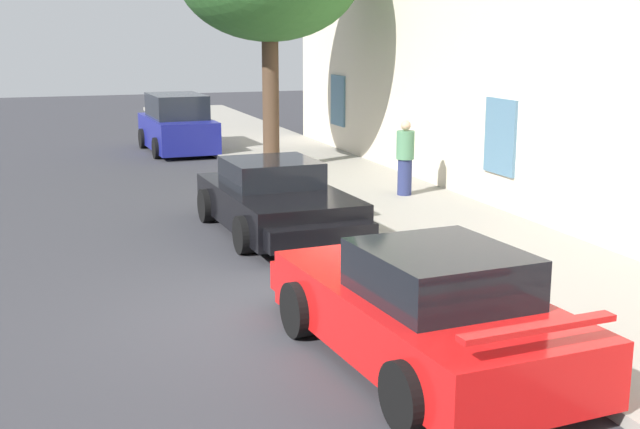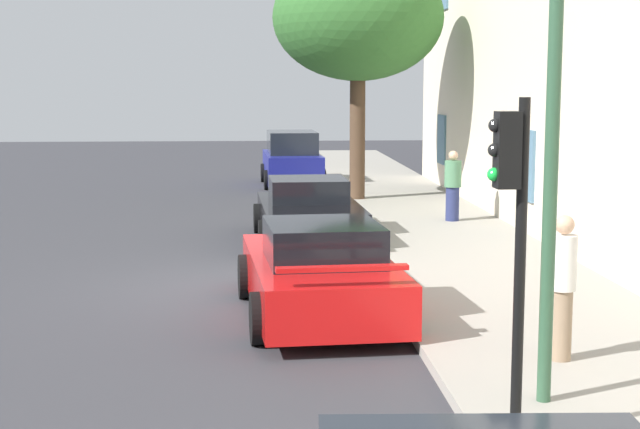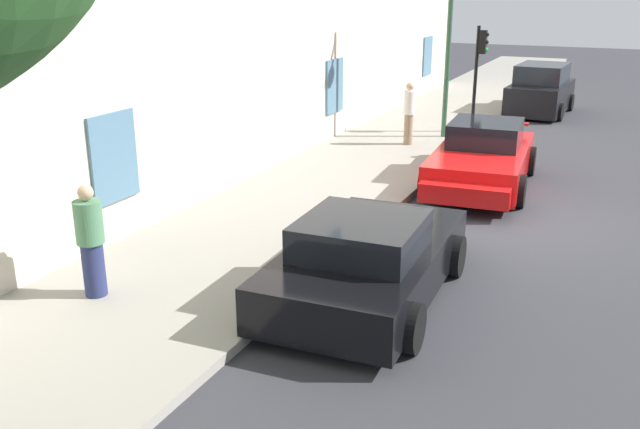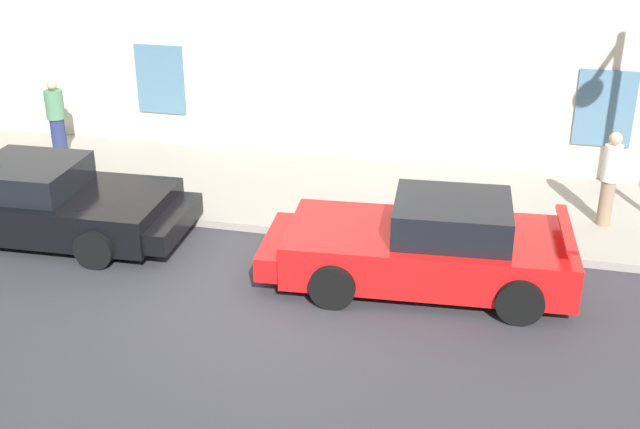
{
  "view_description": "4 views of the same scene",
  "coord_description": "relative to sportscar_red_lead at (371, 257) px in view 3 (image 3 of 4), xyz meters",
  "views": [
    {
      "loc": [
        9.77,
        -2.92,
        3.67
      ],
      "look_at": [
        -2.55,
        1.38,
        0.78
      ],
      "focal_mm": 46.8,
      "sensor_mm": 36.0,
      "label": 1
    },
    {
      "loc": [
        15.07,
        0.18,
        3.32
      ],
      "look_at": [
        -1.44,
        1.3,
        1.02
      ],
      "focal_mm": 53.25,
      "sensor_mm": 36.0,
      "label": 2
    },
    {
      "loc": [
        -13.42,
        -1.94,
        4.38
      ],
      "look_at": [
        -3.4,
        2.66,
        0.68
      ],
      "focal_mm": 38.88,
      "sensor_mm": 36.0,
      "label": 3
    },
    {
      "loc": [
        2.86,
        -10.2,
        6.19
      ],
      "look_at": [
        0.09,
        1.2,
        0.92
      ],
      "focal_mm": 45.91,
      "sensor_mm": 36.0,
      "label": 4
    }
  ],
  "objects": [
    {
      "name": "ground_plane",
      "position": [
        4.6,
        -1.3,
        -0.58
      ],
      "size": [
        80.0,
        80.0,
        0.0
      ],
      "primitive_type": "plane",
      "color": "#333338"
    },
    {
      "name": "sidewalk",
      "position": [
        4.6,
        2.75,
        -0.51
      ],
      "size": [
        60.0,
        3.76,
        0.14
      ],
      "primitive_type": "cube",
      "color": "gray",
      "rests_on": "ground"
    },
    {
      "name": "sportscar_red_lead",
      "position": [
        0.0,
        0.0,
        0.0
      ],
      "size": [
        4.59,
        2.38,
        1.31
      ],
      "color": "black",
      "rests_on": "ground"
    },
    {
      "name": "sportscar_yellow_flank",
      "position": [
        6.3,
        -0.24,
        0.04
      ],
      "size": [
        4.83,
        2.4,
        1.41
      ],
      "color": "red",
      "rests_on": "ground"
    },
    {
      "name": "hatchback_parked",
      "position": [
        16.36,
        -0.12,
        0.2
      ],
      "size": [
        3.77,
        2.08,
        1.71
      ],
      "color": "black",
      "rests_on": "ground"
    },
    {
      "name": "traffic_light",
      "position": [
        11.67,
        1.09,
        1.66
      ],
      "size": [
        0.22,
        0.36,
        3.06
      ],
      "color": "black",
      "rests_on": "sidewalk"
    },
    {
      "name": "street_lamp",
      "position": [
        10.61,
        1.32,
        3.3
      ],
      "size": [
        0.44,
        1.42,
        5.37
      ],
      "color": "#2D5138",
      "rests_on": "sidewalk"
    },
    {
      "name": "pedestrian_admiring",
      "position": [
        -1.96,
        3.44,
        0.39
      ],
      "size": [
        0.48,
        0.48,
        1.63
      ],
      "color": "navy",
      "rests_on": "sidewalk"
    },
    {
      "name": "pedestrian_strolling",
      "position": [
        9.22,
        2.38,
        0.44
      ],
      "size": [
        0.42,
        0.42,
        1.69
      ],
      "color": "#8C7259",
      "rests_on": "sidewalk"
    }
  ]
}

